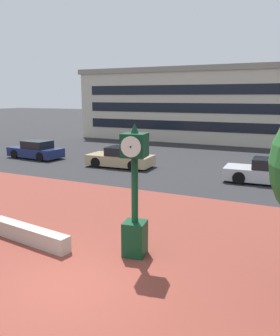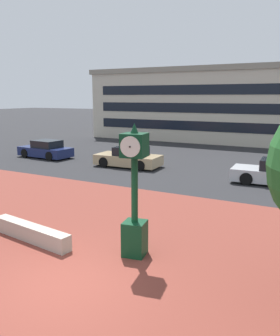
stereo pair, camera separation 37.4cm
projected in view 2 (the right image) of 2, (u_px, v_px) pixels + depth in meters
The scene contains 8 objects.
ground_plane at pixel (66, 283), 8.46m from camera, with size 200.00×200.00×0.00m, color #262628.
plaza_brick_paving at pixel (117, 248), 10.42m from camera, with size 44.00×12.57×0.01m, color brown.
planter_wall at pixel (31, 233), 10.92m from camera, with size 3.20×0.40×0.50m, color #ADA393.
street_clock at pixel (135, 198), 9.64m from camera, with size 0.73×0.77×3.71m.
car_street_near at pixel (278, 173), 17.84m from camera, with size 4.48×2.01×1.28m.
car_street_mid at pixel (129, 158), 22.42m from camera, with size 4.22×2.08×1.28m.
car_street_far at pixel (46, 150), 25.79m from camera, with size 4.15×2.02×1.28m.
civic_building at pixel (235, 104), 37.91m from camera, with size 28.02×14.23×7.19m.
Camera 2 is at (5.23, -5.97, 4.39)m, focal length 37.71 mm.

